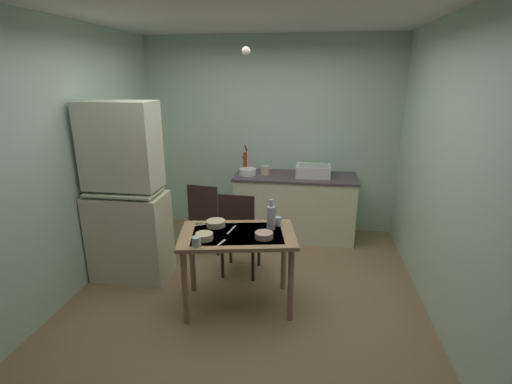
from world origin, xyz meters
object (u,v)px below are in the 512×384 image
Objects in this scene: dining_table at (238,245)px; chair_far_side at (239,232)px; sink_basin at (313,171)px; serving_bowl_wide at (204,236)px; mixing_bowl_counter at (248,172)px; mug_dark at (278,221)px; glass_bottle at (271,217)px; hutch_cabinet at (126,200)px; chair_by_counter at (207,214)px; hand_pump at (245,161)px.

chair_far_side reaches higher than dining_table.
serving_bowl_wide is (-0.93, -1.88, -0.16)m from sink_basin.
mixing_bowl_counter reaches higher than serving_bowl_wide.
mixing_bowl_counter is at bearing -176.68° from sink_basin.
glass_bottle is at bearing -122.37° from mug_dark.
glass_bottle reaches higher than mixing_bowl_counter.
hutch_cabinet is 22.11× the size of mug_dark.
serving_bowl_wide is at bearing -146.73° from dining_table.
hutch_cabinet is 1.61m from mug_dark.
chair_by_counter is at bearing 133.43° from chair_far_side.
mixing_bowl_counter is (-0.86, -0.05, -0.04)m from sink_basin.
mixing_bowl_counter is at bearing 87.72° from serving_bowl_wide.
chair_far_side is at bearing 145.47° from mug_dark.
serving_bowl_wide is at bearing -74.84° from chair_by_counter.
dining_table is at bearing 33.27° from serving_bowl_wide.
sink_basin is 2.79× the size of serving_bowl_wide.
mixing_bowl_counter is at bearing -61.55° from hand_pump.
hutch_cabinet is 1.96× the size of chair_far_side.
mug_dark is (0.60, -1.50, -0.24)m from hand_pump.
sink_basin reaches higher than mixing_bowl_counter.
chair_by_counter is at bearing -126.72° from mixing_bowl_counter.
mixing_bowl_counter is 1.58m from glass_bottle.
glass_bottle reaches higher than dining_table.
glass_bottle is at bearing 26.44° from dining_table.
mixing_bowl_counter is 1.44× the size of serving_bowl_wide.
serving_bowl_wide is at bearing -146.03° from mug_dark.
mug_dark is 0.29× the size of glass_bottle.
hutch_cabinet is 1.73m from hand_pump.
glass_bottle is (1.55, -0.21, -0.02)m from hutch_cabinet.
hand_pump reaches higher than chair_far_side.
chair_far_side is at bearing 9.79° from hutch_cabinet.
mug_dark is (-0.32, -1.46, -0.15)m from sink_basin.
serving_bowl_wide is 0.65m from glass_bottle.
hutch_cabinet is 4.32× the size of sink_basin.
mixing_bowl_counter is 0.81m from chair_by_counter.
chair_by_counter is at bearing 138.51° from mug_dark.
sink_basin is (1.92, 1.35, 0.05)m from hutch_cabinet.
chair_by_counter is at bearing 48.96° from hutch_cabinet.
sink_basin is 1.50× the size of glass_bottle.
hand_pump is at bearing 97.08° from chair_far_side.
sink_basin is at bearing 76.35° from glass_bottle.
chair_far_side is (0.10, -1.10, -0.39)m from mixing_bowl_counter.
sink_basin is 1.60m from glass_bottle.
hutch_cabinet is 8.39× the size of mixing_bowl_counter.
sink_basin is at bearing 56.35° from chair_far_side.
hand_pump is 0.93m from chair_by_counter.
sink_basin is 5.12× the size of mug_dark.
glass_bottle is (0.90, -0.95, 0.38)m from chair_by_counter.
mug_dark reaches higher than serving_bowl_wide.
hand_pump is at bearing 177.17° from sink_basin.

